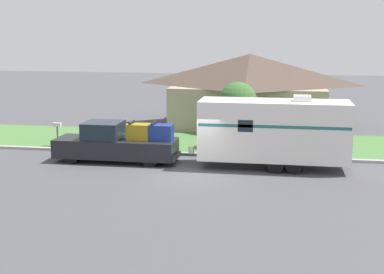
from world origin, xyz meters
name	(u,v)px	position (x,y,z in m)	size (l,w,h in m)	color
ground_plane	(191,174)	(0.00, 0.00, 0.00)	(120.00, 120.00, 0.00)	#47474C
curb_strip	(203,155)	(0.00, 3.75, 0.07)	(80.00, 0.30, 0.14)	#999993
lawn_strip	(212,142)	(0.00, 7.40, 0.01)	(80.00, 7.00, 0.03)	#477538
house_across_street	(249,88)	(1.78, 13.91, 2.60)	(11.18, 7.86, 5.01)	gray
pickup_truck	(117,144)	(-4.15, 1.86, 0.93)	(6.31, 1.98, 2.10)	black
travel_trailer	(274,130)	(3.73, 1.86, 1.86)	(8.16, 2.28, 3.58)	black
mailbox	(57,128)	(-8.64, 4.77, 1.06)	(0.48, 0.20, 1.38)	brown
tree_in_yard	(238,101)	(1.61, 6.17, 2.67)	(2.18, 2.18, 3.77)	brown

